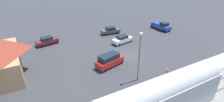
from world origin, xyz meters
The scene contains 11 objects.
ground_plane centered at (0.00, 0.00, 0.00)m, with size 200.00×200.00×0.00m, color #38383D.
railway_track centered at (-14.00, 0.00, 0.09)m, with size 4.80×70.00×0.30m.
platform centered at (-10.00, 0.00, 0.15)m, with size 3.20×46.00×0.30m.
pedestrian_on_platform centered at (-10.24, -2.72, 1.28)m, with size 0.36×0.36×1.71m.
pedestrian_waiting_far centered at (-9.26, -0.86, 1.28)m, with size 0.36×0.36×1.71m.
sedan_white centered at (5.40, -2.23, 0.88)m, with size 2.53×4.73×1.74m.
sedan_maroon centered at (12.38, 12.28, 0.88)m, with size 2.60×4.75×1.74m.
sedan_charcoal centered at (11.45, -2.57, 0.88)m, with size 2.33×4.68×1.74m.
suv_red centered at (-1.69, 4.70, 1.15)m, with size 3.07×5.23×2.22m.
pickup_blue centered at (7.78, -15.53, 1.03)m, with size 5.55×2.85×2.14m.
light_pole_near_platform centered at (-7.20, 2.87, 4.83)m, with size 0.44×0.44×7.67m.
Camera 1 is at (-24.29, 16.56, 15.88)m, focal length 28.16 mm.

